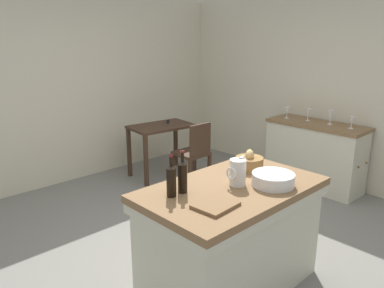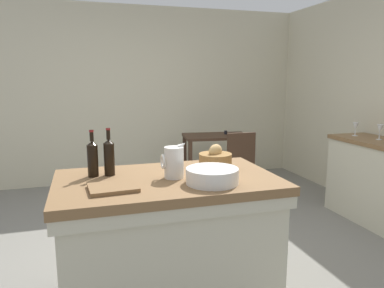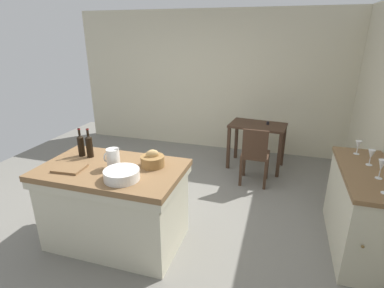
# 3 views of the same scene
# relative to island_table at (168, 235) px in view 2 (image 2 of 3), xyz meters

# --- Properties ---
(ground_plane) EXTENTS (6.76, 6.76, 0.00)m
(ground_plane) POSITION_rel_island_table_xyz_m (0.24, 0.64, -0.48)
(ground_plane) COLOR slate
(wall_back) EXTENTS (5.32, 0.12, 2.60)m
(wall_back) POSITION_rel_island_table_xyz_m (0.24, 3.24, 0.82)
(wall_back) COLOR beige
(wall_back) RESTS_ON ground
(island_table) EXTENTS (1.47, 0.89, 0.90)m
(island_table) POSITION_rel_island_table_xyz_m (0.00, 0.00, 0.00)
(island_table) COLOR brown
(island_table) RESTS_ON ground
(writing_desk) EXTENTS (0.96, 0.66, 0.82)m
(writing_desk) POSITION_rel_island_table_xyz_m (1.26, 2.44, 0.15)
(writing_desk) COLOR #3D281C
(writing_desk) RESTS_ON ground
(wooden_chair) EXTENTS (0.41, 0.41, 0.91)m
(wooden_chair) POSITION_rel_island_table_xyz_m (1.30, 1.79, 0.01)
(wooden_chair) COLOR #3D281C
(wooden_chair) RESTS_ON ground
(pitcher) EXTENTS (0.17, 0.13, 0.25)m
(pitcher) POSITION_rel_island_table_xyz_m (0.04, -0.02, 0.52)
(pitcher) COLOR silver
(pitcher) RESTS_ON island_table
(wash_bowl) EXTENTS (0.33, 0.33, 0.10)m
(wash_bowl) POSITION_rel_island_table_xyz_m (0.24, -0.21, 0.46)
(wash_bowl) COLOR silver
(wash_bowl) RESTS_ON island_table
(bread_basket) EXTENTS (0.24, 0.24, 0.18)m
(bread_basket) POSITION_rel_island_table_xyz_m (0.40, 0.15, 0.48)
(bread_basket) COLOR olive
(bread_basket) RESTS_ON island_table
(cutting_board) EXTENTS (0.30, 0.25, 0.02)m
(cutting_board) POSITION_rel_island_table_xyz_m (-0.37, -0.17, 0.43)
(cutting_board) COLOR brown
(cutting_board) RESTS_ON island_table
(wine_bottle_dark) EXTENTS (0.07, 0.07, 0.33)m
(wine_bottle_dark) POSITION_rel_island_table_xyz_m (-0.36, 0.17, 0.55)
(wine_bottle_dark) COLOR black
(wine_bottle_dark) RESTS_ON island_table
(wine_bottle_amber) EXTENTS (0.07, 0.07, 0.32)m
(wine_bottle_amber) POSITION_rel_island_table_xyz_m (-0.47, 0.17, 0.54)
(wine_bottle_amber) COLOR black
(wine_bottle_amber) RESTS_ON island_table
(wine_glass_middle) EXTENTS (0.07, 0.07, 0.17)m
(wine_glass_middle) POSITION_rel_island_table_xyz_m (2.53, 0.82, 0.53)
(wine_glass_middle) COLOR white
(wine_glass_middle) RESTS_ON side_cabinet
(wine_glass_right) EXTENTS (0.07, 0.07, 0.16)m
(wine_glass_right) POSITION_rel_island_table_xyz_m (2.47, 1.11, 0.52)
(wine_glass_right) COLOR white
(wine_glass_right) RESTS_ON side_cabinet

